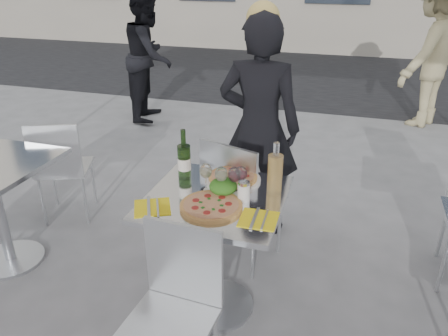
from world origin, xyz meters
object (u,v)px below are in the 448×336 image
(wineglass_white_a, at_px, (206,172))
(salad_plate, at_px, (223,188))
(pizza_far, at_px, (233,178))
(wineglass_red_a, at_px, (234,176))
(side_chair_lfar, at_px, (61,163))
(pedestrian_b, at_px, (431,53))
(woman_diner, at_px, (259,129))
(sugar_shaker, at_px, (244,191))
(pedestrian_a, at_px, (149,56))
(chair_far, at_px, (237,194))
(carafe, at_px, (275,173))
(pizza_near, at_px, (211,206))
(wineglass_red_b, at_px, (241,175))
(napkin_right, at_px, (259,219))
(wineglass_white_b, at_px, (221,175))
(main_table, at_px, (216,230))
(napkin_left, at_px, (152,207))
(wine_bottle, at_px, (184,160))
(chair_near, at_px, (175,300))

(wineglass_white_a, bearing_deg, salad_plate, -8.41)
(pizza_far, distance_m, wineglass_red_a, 0.19)
(side_chair_lfar, height_order, pedestrian_b, pedestrian_b)
(woman_diner, relative_size, sugar_shaker, 15.08)
(wineglass_white_a, bearing_deg, pedestrian_a, 120.83)
(chair_far, bearing_deg, side_chair_lfar, 12.18)
(carafe, height_order, wineglass_red_a, carafe)
(wineglass_white_a, bearing_deg, pizza_near, -63.26)
(wineglass_red_b, distance_m, napkin_right, 0.30)
(wineglass_white_b, distance_m, wineglass_red_a, 0.07)
(main_table, distance_m, carafe, 0.46)
(carafe, distance_m, napkin_left, 0.66)
(woman_diner, distance_m, wine_bottle, 0.83)
(pizza_near, height_order, carafe, carafe)
(main_table, distance_m, chair_near, 0.54)
(side_chair_lfar, xyz_separation_m, wineglass_white_b, (1.46, -0.55, 0.36))
(chair_far, bearing_deg, chair_near, 107.03)
(pizza_near, bearing_deg, chair_far, 91.78)
(side_chair_lfar, bearing_deg, pedestrian_a, -100.80)
(chair_near, xyz_separation_m, salad_plate, (0.05, 0.57, 0.29))
(wine_bottle, relative_size, wineglass_white_b, 1.87)
(chair_far, xyz_separation_m, carafe, (0.29, -0.32, 0.33))
(salad_plate, distance_m, wineglass_white_b, 0.07)
(chair_far, xyz_separation_m, sugar_shaker, (0.15, -0.44, 0.27))
(pizza_near, height_order, sugar_shaker, sugar_shaker)
(main_table, distance_m, napkin_right, 0.38)
(chair_far, xyz_separation_m, pedestrian_b, (1.45, 3.50, 0.37))
(woman_diner, bearing_deg, napkin_left, 74.99)
(pedestrian_b, relative_size, napkin_left, 7.43)
(pizza_far, height_order, carafe, carafe)
(main_table, relative_size, chair_near, 0.90)
(pedestrian_b, xyz_separation_m, pizza_near, (-1.43, -4.07, -0.14))
(side_chair_lfar, relative_size, pizza_far, 2.63)
(side_chair_lfar, bearing_deg, woman_diner, 172.12)
(wine_bottle, bearing_deg, wineglass_red_b, -13.00)
(main_table, bearing_deg, wineglass_red_a, 33.96)
(pizza_near, bearing_deg, carafe, 42.41)
(side_chair_lfar, distance_m, wineglass_white_a, 1.52)
(main_table, xyz_separation_m, napkin_right, (0.27, -0.16, 0.21))
(main_table, xyz_separation_m, salad_plate, (0.03, 0.04, 0.25))
(sugar_shaker, bearing_deg, side_chair_lfar, 159.72)
(pedestrian_b, bearing_deg, woman_diner, 5.34)
(woman_diner, xyz_separation_m, sugar_shaker, (0.14, -0.94, -0.00))
(wine_bottle, bearing_deg, chair_far, 50.78)
(napkin_left, distance_m, napkin_right, 0.54)
(salad_plate, bearing_deg, wineglass_white_a, 171.59)
(chair_far, xyz_separation_m, wineglass_red_a, (0.09, -0.39, 0.32))
(wineglass_white_a, bearing_deg, pedestrian_b, 68.64)
(pizza_near, relative_size, napkin_left, 1.31)
(sugar_shaker, relative_size, napkin_right, 0.53)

